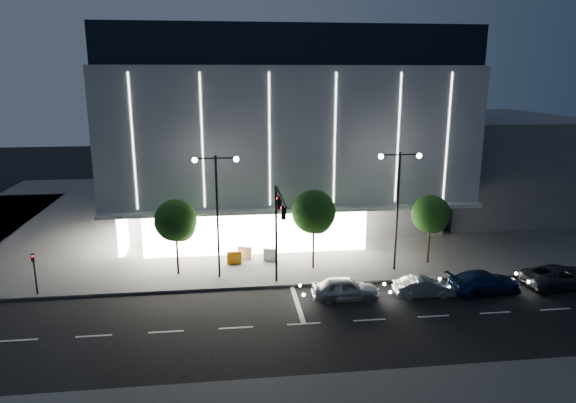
# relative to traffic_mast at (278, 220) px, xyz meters

# --- Properties ---
(ground) EXTENTS (160.00, 160.00, 0.00)m
(ground) POSITION_rel_traffic_mast_xyz_m (-1.00, -3.34, -5.03)
(ground) COLOR black
(ground) RESTS_ON ground
(sidewalk_museum) EXTENTS (70.00, 40.00, 0.15)m
(sidewalk_museum) POSITION_rel_traffic_mast_xyz_m (4.00, 20.66, -4.95)
(sidewalk_museum) COLOR #474747
(sidewalk_museum) RESTS_ON ground
(museum) EXTENTS (30.00, 25.80, 18.00)m
(museum) POSITION_rel_traffic_mast_xyz_m (1.98, 18.97, 4.25)
(museum) COLOR #4C4C51
(museum) RESTS_ON ground
(annex_building) EXTENTS (16.00, 20.00, 10.00)m
(annex_building) POSITION_rel_traffic_mast_xyz_m (25.00, 20.66, -0.03)
(annex_building) COLOR #4C4C51
(annex_building) RESTS_ON ground
(traffic_mast) EXTENTS (0.33, 5.89, 7.07)m
(traffic_mast) POSITION_rel_traffic_mast_xyz_m (0.00, 0.00, 0.00)
(traffic_mast) COLOR black
(traffic_mast) RESTS_ON ground
(street_lamp_west) EXTENTS (3.16, 0.36, 9.00)m
(street_lamp_west) POSITION_rel_traffic_mast_xyz_m (-4.00, 2.66, 0.93)
(street_lamp_west) COLOR black
(street_lamp_west) RESTS_ON ground
(street_lamp_east) EXTENTS (3.16, 0.36, 9.00)m
(street_lamp_east) POSITION_rel_traffic_mast_xyz_m (9.00, 2.66, 0.93)
(street_lamp_east) COLOR black
(street_lamp_east) RESTS_ON ground
(ped_signal_far) EXTENTS (0.22, 0.24, 3.00)m
(ped_signal_far) POSITION_rel_traffic_mast_xyz_m (-16.00, 1.16, -3.14)
(ped_signal_far) COLOR black
(ped_signal_far) RESTS_ON ground
(tree_left) EXTENTS (3.02, 3.02, 5.72)m
(tree_left) POSITION_rel_traffic_mast_xyz_m (-6.97, 3.68, -0.99)
(tree_left) COLOR black
(tree_left) RESTS_ON ground
(tree_mid) EXTENTS (3.25, 3.25, 6.15)m
(tree_mid) POSITION_rel_traffic_mast_xyz_m (3.03, 3.68, -0.69)
(tree_mid) COLOR black
(tree_mid) RESTS_ON ground
(tree_right) EXTENTS (2.91, 2.91, 5.51)m
(tree_right) POSITION_rel_traffic_mast_xyz_m (12.03, 3.68, -1.14)
(tree_right) COLOR black
(tree_right) RESTS_ON ground
(car_lead) EXTENTS (4.47, 1.92, 1.50)m
(car_lead) POSITION_rel_traffic_mast_xyz_m (4.21, -1.80, -4.28)
(car_lead) COLOR #9EA1A6
(car_lead) RESTS_ON ground
(car_second) EXTENTS (4.00, 1.49, 1.30)m
(car_second) POSITION_rel_traffic_mast_xyz_m (9.48, -1.93, -4.38)
(car_second) COLOR #B2B5BA
(car_second) RESTS_ON ground
(car_third) EXTENTS (5.26, 2.56, 1.48)m
(car_third) POSITION_rel_traffic_mast_xyz_m (13.77, -1.82, -4.29)
(car_third) COLOR navy
(car_third) RESTS_ON ground
(car_fourth) EXTENTS (5.54, 2.88, 1.49)m
(car_fourth) POSITION_rel_traffic_mast_xyz_m (19.50, -1.57, -4.28)
(car_fourth) COLOR #333238
(car_fourth) RESTS_ON ground
(barrier_b) EXTENTS (1.12, 0.60, 1.00)m
(barrier_b) POSITION_rel_traffic_mast_xyz_m (-2.04, 6.26, -4.38)
(barrier_b) COLOR silver
(barrier_b) RESTS_ON sidewalk_museum
(barrier_c) EXTENTS (1.11, 0.31, 1.00)m
(barrier_c) POSITION_rel_traffic_mast_xyz_m (-2.89, 5.17, -4.38)
(barrier_c) COLOR orange
(barrier_c) RESTS_ON sidewalk_museum
(barrier_d) EXTENTS (1.12, 0.57, 1.00)m
(barrier_d) POSITION_rel_traffic_mast_xyz_m (-0.07, 5.49, -4.38)
(barrier_d) COLOR silver
(barrier_d) RESTS_ON sidewalk_museum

